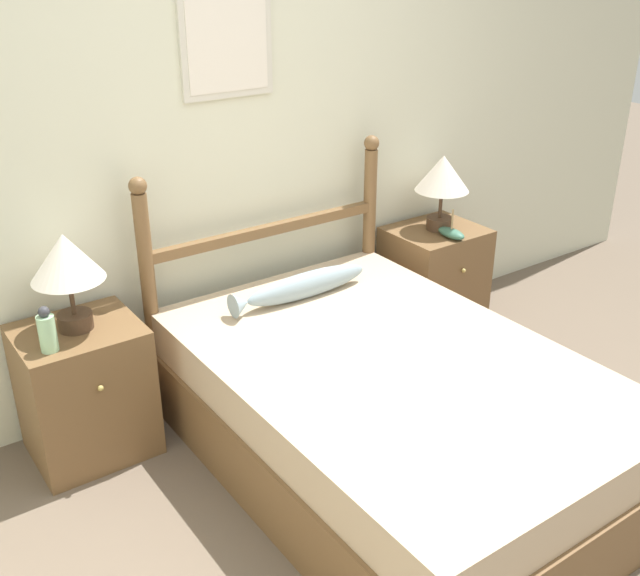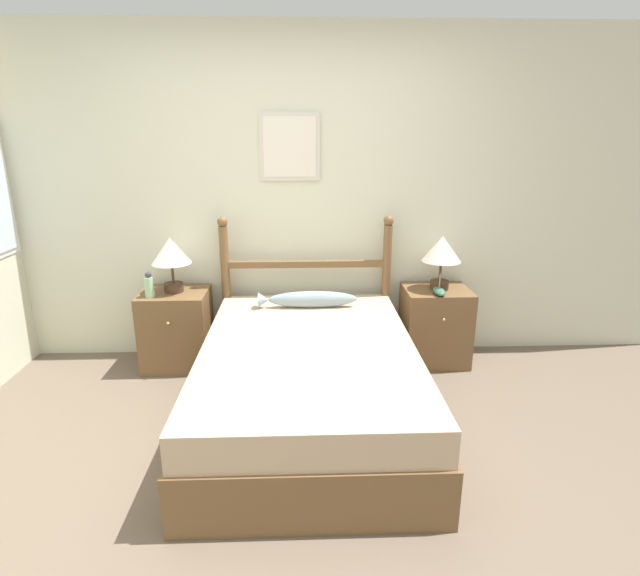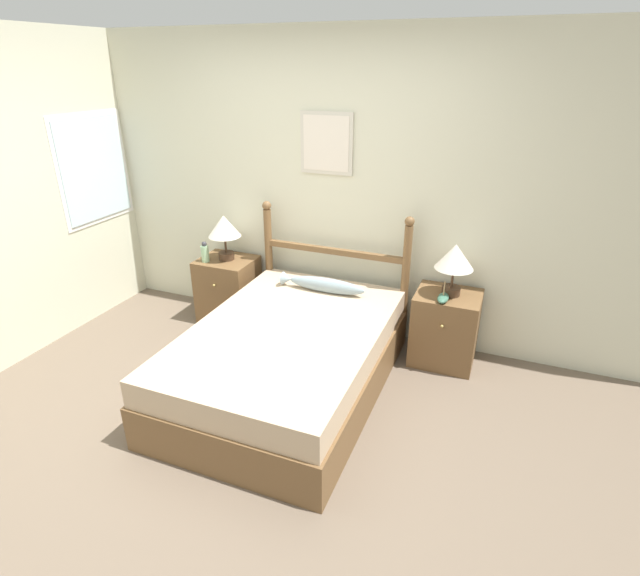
{
  "view_description": "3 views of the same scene",
  "coord_description": "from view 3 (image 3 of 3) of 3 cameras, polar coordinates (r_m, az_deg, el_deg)",
  "views": [
    {
      "loc": [
        -1.62,
        -1.37,
        2.08
      ],
      "look_at": [
        0.11,
        1.1,
        0.66
      ],
      "focal_mm": 42.0,
      "sensor_mm": 36.0,
      "label": 1
    },
    {
      "loc": [
        0.1,
        -2.22,
        1.76
      ],
      "look_at": [
        0.23,
        1.05,
        0.75
      ],
      "focal_mm": 28.0,
      "sensor_mm": 36.0,
      "label": 2
    },
    {
      "loc": [
        1.54,
        -2.22,
        2.28
      ],
      "look_at": [
        0.21,
        1.07,
        0.66
      ],
      "focal_mm": 28.0,
      "sensor_mm": 36.0,
      "label": 3
    }
  ],
  "objects": [
    {
      "name": "bed",
      "position": [
        3.76,
        -3.69,
        -8.1
      ],
      "size": [
        1.34,
        1.99,
        0.52
      ],
      "color": "brown",
      "rests_on": "ground_plane"
    },
    {
      "name": "nightstand_left",
      "position": [
        4.82,
        -10.41,
        -0.11
      ],
      "size": [
        0.5,
        0.46,
        0.61
      ],
      "color": "brown",
      "rests_on": "ground_plane"
    },
    {
      "name": "bottle",
      "position": [
        4.66,
        -13.01,
        3.95
      ],
      "size": [
        0.07,
        0.07,
        0.19
      ],
      "color": "#99C699",
      "rests_on": "nightstand_left"
    },
    {
      "name": "wall_back",
      "position": [
        4.36,
        0.63,
        11.21
      ],
      "size": [
        6.4,
        0.08,
        2.55
      ],
      "color": "beige",
      "rests_on": "ground_plane"
    },
    {
      "name": "nightstand_right",
      "position": [
        4.19,
        14.1,
        -4.45
      ],
      "size": [
        0.5,
        0.46,
        0.61
      ],
      "color": "brown",
      "rests_on": "ground_plane"
    },
    {
      "name": "ground_plane",
      "position": [
        3.53,
        -10.18,
        -16.09
      ],
      "size": [
        16.0,
        16.0,
        0.0
      ],
      "primitive_type": "plane",
      "color": "brown"
    },
    {
      "name": "table_lamp_left",
      "position": [
        4.61,
        -10.9,
        6.71
      ],
      "size": [
        0.3,
        0.3,
        0.42
      ],
      "color": "#422D1E",
      "rests_on": "nightstand_left"
    },
    {
      "name": "headboard",
      "position": [
        4.37,
        1.58,
        2.43
      ],
      "size": [
        1.35,
        0.08,
        1.16
      ],
      "color": "brown",
      "rests_on": "ground_plane"
    },
    {
      "name": "model_boat",
      "position": [
        3.92,
        13.9,
        -1.09
      ],
      "size": [
        0.08,
        0.18,
        0.16
      ],
      "color": "#386651",
      "rests_on": "nightstand_right"
    },
    {
      "name": "table_lamp_right",
      "position": [
        3.93,
        15.14,
        3.19
      ],
      "size": [
        0.3,
        0.3,
        0.42
      ],
      "color": "#422D1E",
      "rests_on": "nightstand_right"
    },
    {
      "name": "fish_pillow",
      "position": [
        4.15,
        0.26,
        0.4
      ],
      "size": [
        0.73,
        0.11,
        0.13
      ],
      "color": "#8499A3",
      "rests_on": "bed"
    }
  ]
}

